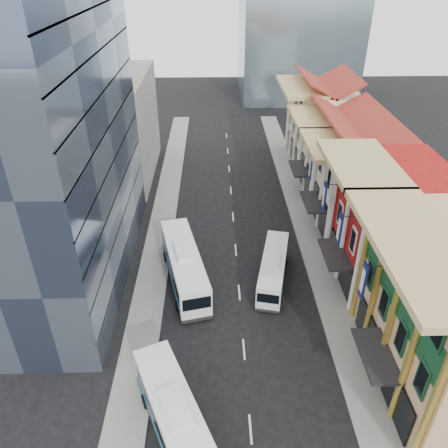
{
  "coord_description": "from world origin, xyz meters",
  "views": [
    {
      "loc": [
        -2.22,
        -16.69,
        27.37
      ],
      "look_at": [
        -1.35,
        18.96,
        5.22
      ],
      "focal_mm": 35.0,
      "sensor_mm": 36.0,
      "label": 1
    }
  ],
  "objects_px": {
    "bus_left_near": "(177,423)",
    "bus_left_far": "(184,265)",
    "bus_right": "(273,268)",
    "office_tower": "(37,127)"
  },
  "relations": [
    {
      "from": "bus_left_near",
      "to": "office_tower",
      "type": "bearing_deg",
      "value": 99.85
    },
    {
      "from": "bus_left_near",
      "to": "bus_left_far",
      "type": "relative_size",
      "value": 0.94
    },
    {
      "from": "office_tower",
      "to": "bus_left_far",
      "type": "xyz_separation_m",
      "value": [
        11.78,
        -2.12,
        -13.05
      ]
    },
    {
      "from": "bus_right",
      "to": "office_tower",
      "type": "bearing_deg",
      "value": -173.98
    },
    {
      "from": "bus_left_near",
      "to": "bus_left_far",
      "type": "bearing_deg",
      "value": 68.16
    },
    {
      "from": "office_tower",
      "to": "bus_right",
      "type": "distance_m",
      "value": 24.51
    },
    {
      "from": "office_tower",
      "to": "bus_left_far",
      "type": "bearing_deg",
      "value": -10.2
    },
    {
      "from": "bus_left_near",
      "to": "bus_left_far",
      "type": "xyz_separation_m",
      "value": [
        -0.44,
        16.54,
        0.12
      ]
    },
    {
      "from": "bus_left_far",
      "to": "bus_right",
      "type": "height_order",
      "value": "bus_left_far"
    },
    {
      "from": "office_tower",
      "to": "bus_left_far",
      "type": "relative_size",
      "value": 2.46
    }
  ]
}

